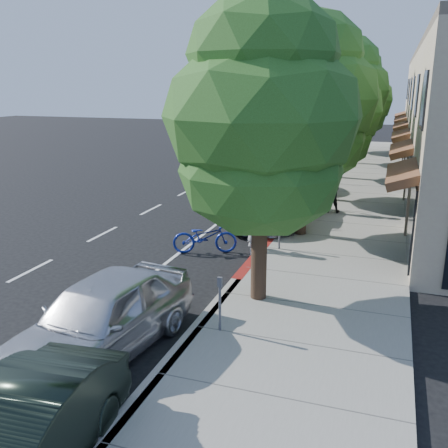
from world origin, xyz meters
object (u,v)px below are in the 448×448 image
at_px(silver_suv, 273,205).
at_px(dark_suv_far, 326,144).
at_px(street_tree_3, 343,92).
at_px(street_tree_5, 358,101).
at_px(street_tree_4, 352,92).
at_px(bicycle, 205,237).
at_px(near_car_a, 101,317).
at_px(cyclist, 254,230).
at_px(street_tree_2, 328,113).
at_px(white_pickup, 282,166).
at_px(street_tree_1, 306,102).
at_px(street_tree_0, 262,121).
at_px(near_car_b, 14,444).
at_px(dark_sedan, 291,178).
at_px(pedestrian, 331,191).

relative_size(silver_suv, dark_suv_far, 1.09).
distance_m(street_tree_3, street_tree_5, 12.03).
bearing_deg(street_tree_4, bicycle, -97.41).
relative_size(street_tree_3, street_tree_5, 1.15).
relative_size(silver_suv, near_car_a, 1.14).
distance_m(cyclist, near_car_a, 7.32).
bearing_deg(street_tree_2, white_pickup, 121.80).
xyz_separation_m(street_tree_1, street_tree_5, (-0.00, 24.00, -0.74)).
relative_size(street_tree_0, street_tree_1, 0.95).
xyz_separation_m(street_tree_0, near_car_b, (-1.58, -7.00, -3.88)).
xyz_separation_m(street_tree_0, near_car_a, (-2.41, -3.50, -3.77)).
bearing_deg(silver_suv, street_tree_1, -45.29).
height_order(street_tree_0, near_car_a, street_tree_0).
bearing_deg(street_tree_1, street_tree_4, 90.00).
bearing_deg(near_car_b, dark_sedan, 85.21).
height_order(street_tree_4, silver_suv, street_tree_4).
relative_size(silver_suv, near_car_b, 1.28).
bearing_deg(street_tree_4, white_pickup, -113.89).
height_order(cyclist, dark_sedan, cyclist).
xyz_separation_m(cyclist, dark_sedan, (-0.70, 9.69, -0.01)).
bearing_deg(street_tree_4, street_tree_5, 90.00).
xyz_separation_m(street_tree_2, dark_sedan, (-1.85, 1.41, -3.39)).
relative_size(street_tree_2, dark_sedan, 1.48).
bearing_deg(pedestrian, dark_sedan, -66.50).
xyz_separation_m(cyclist, white_pickup, (-1.95, 13.29, 0.01)).
bearing_deg(dark_sedan, street_tree_0, -89.54).
relative_size(street_tree_4, near_car_a, 1.63).
relative_size(street_tree_1, street_tree_3, 0.97).
height_order(street_tree_0, white_pickup, street_tree_0).
bearing_deg(dark_sedan, street_tree_5, 76.26).
bearing_deg(street_tree_3, white_pickup, -162.12).
xyz_separation_m(dark_sedan, dark_suv_far, (-0.19, 15.00, 0.09)).
distance_m(cyclist, dark_sedan, 9.72).
relative_size(street_tree_0, cyclist, 4.75).
bearing_deg(pedestrian, silver_suv, 36.57).
height_order(street_tree_1, street_tree_5, street_tree_1).
relative_size(street_tree_1, street_tree_2, 1.13).
bearing_deg(near_car_b, white_pickup, 88.08).
bearing_deg(dark_suv_far, street_tree_5, 31.71).
distance_m(cyclist, silver_suv, 3.80).
bearing_deg(street_tree_2, cyclist, -97.88).
height_order(street_tree_1, white_pickup, street_tree_1).
bearing_deg(street_tree_0, white_pickup, 100.33).
xyz_separation_m(street_tree_2, silver_suv, (-1.40, -4.50, -3.40)).
bearing_deg(pedestrian, street_tree_0, 77.37).
relative_size(street_tree_3, street_tree_4, 1.02).
bearing_deg(cyclist, pedestrian, -18.15).
bearing_deg(dark_sedan, near_car_b, -96.63).
height_order(street_tree_4, pedestrian, street_tree_4).
xyz_separation_m(street_tree_3, near_car_a, (-2.41, -21.50, -4.14)).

